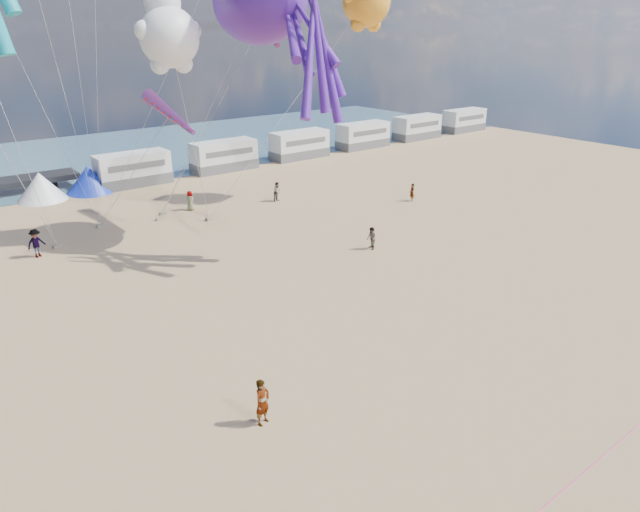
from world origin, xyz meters
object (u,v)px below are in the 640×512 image
Objects in this scene: beachgoer_7 at (277,192)px; kite_panda at (169,37)px; motorhome_2 at (299,145)px; beachgoer_5 at (412,192)px; beachgoer_2 at (36,243)px; kite_octopus_purple at (259,3)px; standing_person at (262,402)px; beachgoer_1 at (371,238)px; sandbag_b at (163,213)px; motorhome_1 at (224,156)px; sandbag_c at (209,219)px; kite_teddy_orange at (366,1)px; motorhome_0 at (133,169)px; sandbag_d at (159,219)px; sandbag_e at (100,226)px; sandbag_a at (57,246)px; tent_white at (41,186)px; windsock_mid at (262,22)px; motorhome_4 at (417,127)px; motorhome_5 at (464,120)px; tent_blue at (89,179)px; beachgoer_6 at (190,200)px; windsock_right at (170,114)px; motorhome_3 at (363,135)px.

kite_panda is (-9.65, -2.78, 12.27)m from beachgoer_7.
motorhome_2 reaches higher than beachgoer_5.
motorhome_2 is at bearing 8.13° from beachgoer_2.
standing_person is at bearing -117.60° from kite_octopus_purple.
beachgoer_1 reaches higher than sandbag_b.
sandbag_c is at bearing -123.37° from motorhome_1.
kite_teddy_orange is at bearing 165.20° from beachgoer_1.
motorhome_0 is at bearing 80.75° from sandbag_b.
beachgoer_1 is at bearing -59.40° from sandbag_d.
kite_panda is (4.45, -5.13, 12.97)m from sandbag_e.
motorhome_0 is 16.16m from sandbag_a.
beachgoer_5 is at bearing -38.52° from tent_white.
beachgoer_2 is (-2.37, 22.79, 0.00)m from standing_person.
beachgoer_2 is 0.28× the size of windsock_mid.
motorhome_1 is 1.00× the size of motorhome_4.
motorhome_5 is 50.55m from kite_octopus_purple.
tent_blue is 14.37m from sandbag_c.
motorhome_5 is 4.40× the size of beachgoer_5.
motorhome_2 is 45.96m from standing_person.
motorhome_4 is 29.04m from beachgoer_5.
beachgoer_6 is at bearing 88.59° from sandbag_c.
sandbag_e is at bearing 168.45° from windsock_mid.
windsock_mid is at bearing -7.87° from windsock_right.
windsock_right is (-12.94, -17.35, 7.22)m from motorhome_1.
beachgoer_1 is at bearing -63.58° from sandbag_b.
motorhome_1 is 20.71m from beachgoer_5.
motorhome_0 is 47.50m from motorhome_5.
windsock_right is at bearing -88.15° from tent_blue.
beachgoer_2 is 1.24× the size of beachgoer_5.
kite_teddy_orange is 9.75m from windsock_mid.
sandbag_c is 0.12× the size of windsock_right.
kite_panda is 1.51× the size of windsock_right.
motorhome_4 is at bearing 152.95° from beachgoer_1.
motorhome_3 is 3.54× the size of beachgoer_2.
sandbag_d is (6.79, 25.08, -0.82)m from standing_person.
kite_octopus_purple is 1.80× the size of kite_panda.
motorhome_5 is 0.97× the size of windsock_mid.
motorhome_2 is at bearing 62.45° from windsock_mid.
sandbag_e is (-6.56, -10.17, -1.39)m from motorhome_0.
sandbag_c is at bearing 170.49° from beachgoer_7.
sandbag_c is (8.55, -13.59, -1.09)m from tent_white.
windsock_right reaches higher than tent_blue.
motorhome_4 is 4.05× the size of beachgoer_7.
beachgoer_6 is 7.26m from beachgoer_7.
windsock_mid is at bearing -42.45° from sandbag_b.
motorhome_1 is at bearing -51.17° from beachgoer_6.
beachgoer_6 is at bearing -136.21° from beachgoer_1.
beachgoer_7 reaches higher than beachgoer_5.
sandbag_a is at bearing -156.86° from motorhome_2.
tent_blue is 18.92m from windsock_right.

